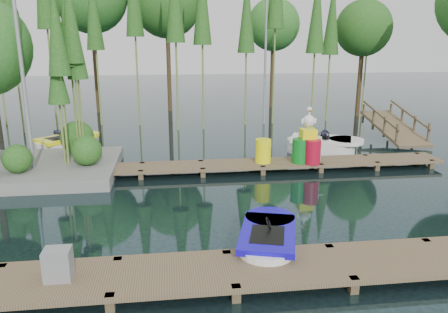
{
  "coord_description": "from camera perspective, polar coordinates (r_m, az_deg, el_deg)",
  "views": [
    {
      "loc": [
        -1.05,
        -11.77,
        4.46
      ],
      "look_at": [
        0.5,
        0.5,
        1.1
      ],
      "focal_mm": 35.0,
      "sensor_mm": 36.0,
      "label": 1
    }
  ],
  "objects": [
    {
      "name": "ground_plane",
      "position": [
        12.63,
        -1.97,
        -5.49
      ],
      "size": [
        90.0,
        90.0,
        0.0
      ],
      "primitive_type": "plane",
      "color": "#1D3236"
    },
    {
      "name": "near_dock",
      "position": [
        8.48,
        0.91,
        -14.7
      ],
      "size": [
        18.0,
        1.5,
        0.5
      ],
      "color": "brown",
      "rests_on": "ground"
    },
    {
      "name": "far_dock",
      "position": [
        15.03,
        0.94,
        -1.16
      ],
      "size": [
        15.0,
        1.2,
        0.5
      ],
      "color": "brown",
      "rests_on": "ground"
    },
    {
      "name": "island",
      "position": [
        16.0,
        -26.67,
        9.03
      ],
      "size": [
        6.2,
        4.2,
        6.75
      ],
      "color": "slate",
      "rests_on": "ground"
    },
    {
      "name": "tree_screen",
      "position": [
        22.45,
        -10.27,
        19.19
      ],
      "size": [
        34.42,
        18.53,
        10.31
      ],
      "color": "#3F2D1A",
      "rests_on": "ground"
    },
    {
      "name": "lamp_island",
      "position": [
        14.95,
        -25.2,
        13.04
      ],
      "size": [
        0.3,
        0.3,
        7.25
      ],
      "color": "gray",
      "rests_on": "ground"
    },
    {
      "name": "lamp_rear",
      "position": [
        23.33,
        5.48,
        14.63
      ],
      "size": [
        0.3,
        0.3,
        7.25
      ],
      "color": "gray",
      "rests_on": "ground"
    },
    {
      "name": "ramp",
      "position": [
        21.21,
        21.27,
        3.63
      ],
      "size": [
        1.5,
        3.94,
        1.49
      ],
      "color": "brown",
      "rests_on": "ground"
    },
    {
      "name": "boat_blue",
      "position": [
        9.56,
        5.73,
        -11.05
      ],
      "size": [
        1.77,
        2.72,
        0.84
      ],
      "rotation": [
        0.0,
        0.0,
        -0.28
      ],
      "color": "white",
      "rests_on": "ground"
    },
    {
      "name": "boat_yellow_far",
      "position": [
        19.06,
        -19.89,
        1.62
      ],
      "size": [
        2.85,
        2.68,
        1.35
      ],
      "rotation": [
        0.0,
        0.0,
        0.36
      ],
      "color": "white",
      "rests_on": "ground"
    },
    {
      "name": "boat_white_far",
      "position": [
        17.92,
        12.67,
        1.45
      ],
      "size": [
        3.28,
        2.42,
        1.42
      ],
      "rotation": [
        0.0,
        0.0,
        0.29
      ],
      "color": "white",
      "rests_on": "ground"
    },
    {
      "name": "utility_cabinet",
      "position": [
        8.49,
        -20.86,
        -13.01
      ],
      "size": [
        0.47,
        0.4,
        0.57
      ],
      "primitive_type": "cube",
      "color": "gray",
      "rests_on": "near_dock"
    },
    {
      "name": "yellow_barrel",
      "position": [
        15.09,
        5.12,
        0.74
      ],
      "size": [
        0.55,
        0.55,
        0.82
      ],
      "primitive_type": "cylinder",
      "color": "#FFF70D",
      "rests_on": "far_dock"
    },
    {
      "name": "drum_cluster",
      "position": [
        15.32,
        11.0,
        1.34
      ],
      "size": [
        1.12,
        1.02,
        1.92
      ],
      "color": "#0D751F",
      "rests_on": "far_dock"
    },
    {
      "name": "seagull_post",
      "position": [
        15.6,
        12.34,
        1.41
      ],
      "size": [
        0.5,
        0.27,
        0.8
      ],
      "color": "gray",
      "rests_on": "far_dock"
    }
  ]
}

